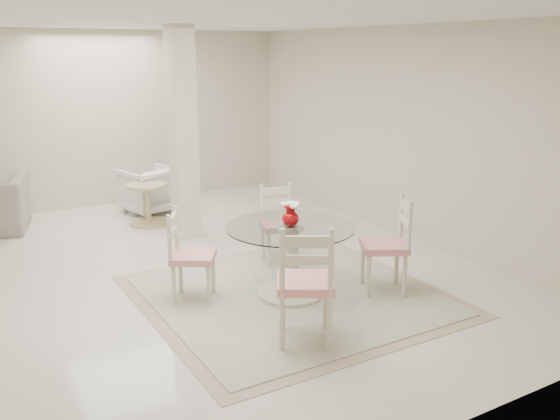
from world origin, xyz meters
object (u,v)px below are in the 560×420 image
armchair_white (150,190)px  side_table (148,206)px  column (183,134)px  dining_chair_south (306,276)px  dining_table (290,261)px  dining_chair_north (278,218)px  dining_chair_east (392,238)px  red_vase (291,214)px  dining_chair_west (186,249)px

armchair_white → side_table: 0.64m
column → dining_chair_south: (-0.29, -3.36, -0.74)m
dining_table → armchair_white: bearing=92.6°
dining_chair_south → dining_chair_north: bearing=-83.3°
dining_chair_north → dining_chair_south: 2.04m
dining_chair_east → side_table: size_ratio=1.89×
dining_chair_east → armchair_white: bearing=-136.7°
dining_table → dining_chair_east: 1.04m
dining_chair_east → armchair_white: size_ratio=1.44×
red_vase → dining_chair_north: (0.40, 0.93, -0.33)m
dining_chair_east → armchair_white: 4.36m
side_table → dining_chair_east: bearing=-69.7°
dining_chair_east → dining_chair_south: 1.45m
red_vase → side_table: (-0.41, 3.20, -0.59)m
dining_chair_west → armchair_white: 3.46m
column → armchair_white: size_ratio=3.54×
armchair_white → side_table: bearing=54.2°
red_vase → dining_chair_south: bearing=-114.5°
dining_table → red_vase: red_vase is taller
column → dining_chair_west: size_ratio=2.66×
dining_chair_south → armchair_white: 4.74m
dining_table → red_vase: size_ratio=5.02×
side_table → column: bearing=-70.3°
dining_chair_east → dining_chair_north: size_ratio=1.09×
dining_chair_north → side_table: 2.42m
column → armchair_white: bearing=91.8°
column → side_table: 1.35m
dining_table → dining_chair_north: 1.03m
armchair_white → dining_chair_east: bearing=90.2°
column → dining_chair_south: bearing=-94.9°
dining_chair_north → side_table: bearing=126.4°
column → dining_chair_south: 3.46m
dining_table → side_table: 3.22m
armchair_white → column: bearing=77.3°
dining_chair_west → dining_chair_south: bearing=-127.8°
dining_chair_west → column: bearing=10.3°
dining_table → dining_chair_east: (0.93, -0.42, 0.21)m
dining_table → red_vase: bearing=-33.7°
dining_chair_east → armchair_white: dining_chair_east is taller
red_vase → dining_chair_south: (-0.43, -0.93, -0.25)m
dining_table → side_table: (-0.41, 3.20, -0.10)m
dining_chair_west → dining_chair_south: (0.50, -1.35, 0.08)m
dining_chair_east → column: bearing=-130.9°
dining_chair_east → dining_chair_south: bearing=-40.6°
red_vase → dining_chair_east: (0.93, -0.42, -0.28)m
dining_chair_east → dining_chair_south: size_ratio=0.94×
dining_chair_north → column: bearing=126.4°
dining_chair_east → side_table: bearing=-131.1°
dining_table → side_table: bearing=97.3°
column → red_vase: (0.14, -2.43, -0.49)m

